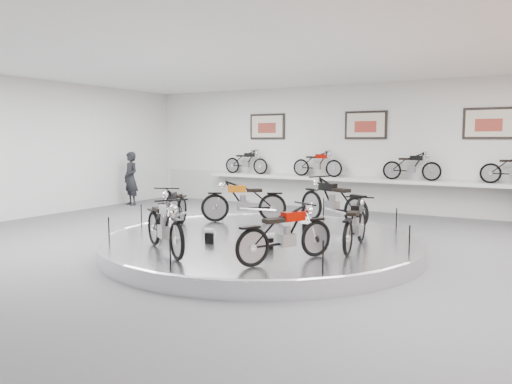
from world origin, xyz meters
The scene contains 21 objects.
floor centered at (0.00, 0.00, 0.00)m, with size 16.00×16.00×0.00m, color #535355.
ceiling centered at (0.00, 0.00, 4.00)m, with size 16.00×16.00×0.00m, color white.
wall_back centered at (0.00, 7.00, 2.00)m, with size 16.00×16.00×0.00m, color silver.
wall_left centered at (-8.00, 0.00, 2.00)m, with size 14.00×14.00×0.00m, color silver.
dado_band centered at (0.00, 6.98, 0.55)m, with size 15.68×0.04×1.10m, color #BCBCBA.
display_platform centered at (0.00, 0.30, 0.15)m, with size 6.40×6.40×0.30m, color silver.
platform_rim centered at (0.00, 0.30, 0.27)m, with size 6.40×6.40×0.10m, color #B2B2BA.
shelf centered at (0.00, 6.70, 1.00)m, with size 11.00×0.55×0.10m, color silver.
poster_left centered at (-3.50, 6.96, 2.70)m, with size 1.35×0.06×0.88m, color beige.
poster_center centered at (0.00, 6.96, 2.70)m, with size 1.35×0.06×0.88m, color beige.
poster_right centered at (3.50, 6.96, 2.70)m, with size 1.35×0.06×0.88m, color beige.
shelf_bike_a centered at (-4.20, 6.70, 1.42)m, with size 1.22×0.42×0.73m, color black, non-canonical shape.
shelf_bike_b centered at (-1.50, 6.70, 1.42)m, with size 1.22×0.42×0.73m, color #7E0700, non-canonical shape.
shelf_bike_c centered at (1.50, 6.70, 1.42)m, with size 1.22×0.42×0.73m, color black, non-canonical shape.
bike_a centered at (2.00, 0.18, 0.75)m, with size 1.54×0.54×0.91m, color black, non-canonical shape.
bike_b centered at (0.71, 2.40, 0.85)m, with size 1.87×0.66×1.10m, color black, non-canonical shape.
bike_c centered at (-1.27, 1.71, 0.81)m, with size 1.72×0.61×1.01m, color #B95D0E, non-canonical shape.
bike_d centered at (-2.10, 0.09, 0.78)m, with size 1.62×0.57×0.95m, color black, non-canonical shape.
bike_e centered at (-0.76, -1.76, 0.79)m, with size 1.66×0.58×0.97m, color #ABACB1, non-canonical shape.
bike_f centered at (1.35, -1.32, 0.76)m, with size 1.58×0.56×0.93m, color #7E0700, non-canonical shape.
visitor centered at (-7.40, 4.32, 0.92)m, with size 0.67×0.44×1.84m, color black.
Camera 1 is at (4.84, -8.34, 2.25)m, focal length 35.00 mm.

